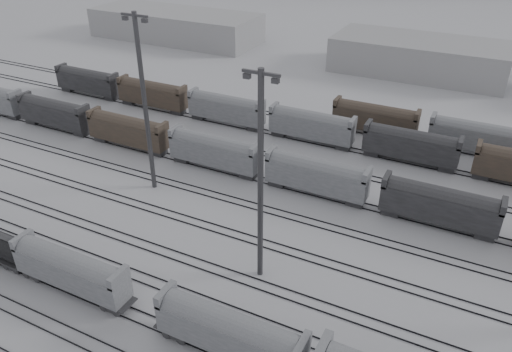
% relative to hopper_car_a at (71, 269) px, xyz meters
% --- Properties ---
extents(ground, '(900.00, 900.00, 0.00)m').
position_rel_hopper_car_a_xyz_m(ground, '(8.40, -1.00, -3.17)').
color(ground, silver).
rests_on(ground, ground).
extents(tracks, '(220.00, 71.50, 0.16)m').
position_rel_hopper_car_a_xyz_m(tracks, '(8.40, 16.50, -3.09)').
color(tracks, black).
rests_on(tracks, ground).
extents(hopper_car_a, '(14.36, 2.85, 5.13)m').
position_rel_hopper_car_a_xyz_m(hopper_car_a, '(0.00, 0.00, 0.00)').
color(hopper_car_a, black).
rests_on(hopper_car_a, ground).
extents(hopper_car_b, '(14.82, 2.94, 5.30)m').
position_rel_hopper_car_a_xyz_m(hopper_car_b, '(19.68, -0.00, 0.10)').
color(hopper_car_b, black).
rests_on(hopper_car_b, ground).
extents(light_mast_b, '(4.08, 0.65, 25.47)m').
position_rel_hopper_car_a_xyz_m(light_mast_b, '(-5.76, 22.06, 10.34)').
color(light_mast_b, '#3B3B3E').
rests_on(light_mast_b, ground).
extents(light_mast_c, '(3.91, 0.63, 24.43)m').
position_rel_hopper_car_a_xyz_m(light_mast_c, '(16.95, 11.74, 9.79)').
color(light_mast_c, '#3B3B3E').
rests_on(light_mast_c, ground).
extents(bg_string_near, '(151.00, 3.00, 5.60)m').
position_rel_hopper_car_a_xyz_m(bg_string_near, '(16.40, 31.00, -0.37)').
color(bg_string_near, gray).
rests_on(bg_string_near, ground).
extents(bg_string_mid, '(151.00, 3.00, 5.60)m').
position_rel_hopper_car_a_xyz_m(bg_string_mid, '(26.40, 47.00, -0.37)').
color(bg_string_mid, black).
rests_on(bg_string_mid, ground).
extents(warehouse_left, '(50.00, 18.00, 8.00)m').
position_rel_hopper_car_a_xyz_m(warehouse_left, '(-51.60, 94.00, 0.83)').
color(warehouse_left, gray).
rests_on(warehouse_left, ground).
extents(warehouse_mid, '(40.00, 18.00, 8.00)m').
position_rel_hopper_car_a_xyz_m(warehouse_mid, '(18.40, 94.00, 0.83)').
color(warehouse_mid, gray).
rests_on(warehouse_mid, ground).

